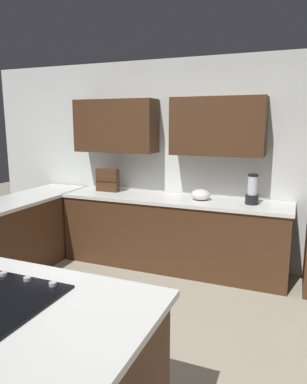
% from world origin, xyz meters
% --- Properties ---
extents(ground_plane, '(14.00, 14.00, 0.00)m').
position_xyz_m(ground_plane, '(0.00, 0.00, 0.00)').
color(ground_plane, '#9E937F').
extents(wall_back, '(6.00, 0.44, 2.60)m').
position_xyz_m(wall_back, '(0.07, -2.05, 1.41)').
color(wall_back, silver).
rests_on(wall_back, ground).
extents(lower_cabinets_back, '(2.80, 0.60, 0.86)m').
position_xyz_m(lower_cabinets_back, '(0.10, -1.72, 0.43)').
color(lower_cabinets_back, '#472B19').
rests_on(lower_cabinets_back, ground).
extents(countertop_back, '(2.84, 0.64, 0.04)m').
position_xyz_m(countertop_back, '(0.10, -1.72, 0.88)').
color(countertop_back, silver).
rests_on(countertop_back, lower_cabinets_back).
extents(blender, '(0.15, 0.15, 0.35)m').
position_xyz_m(blender, '(-0.85, -1.74, 1.05)').
color(blender, black).
rests_on(blender, countertop_back).
extents(mixing_bowl, '(0.23, 0.23, 0.13)m').
position_xyz_m(mixing_bowl, '(-0.25, -1.74, 0.96)').
color(mixing_bowl, white).
rests_on(mixing_bowl, countertop_back).
extents(spice_rack, '(0.31, 0.11, 0.31)m').
position_xyz_m(spice_rack, '(1.05, -1.80, 1.05)').
color(spice_rack, '#472B19').
rests_on(spice_rack, countertop_back).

